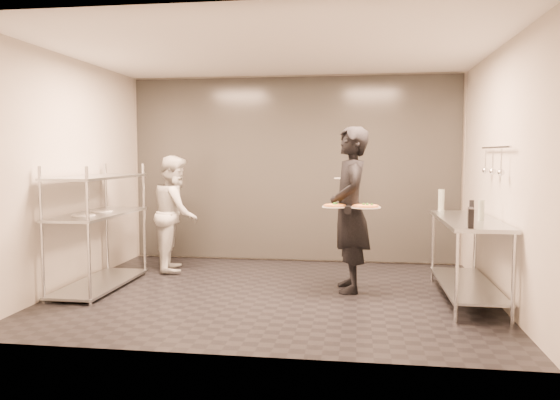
# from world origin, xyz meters

# --- Properties ---
(room_shell) EXTENTS (5.00, 4.00, 2.80)m
(room_shell) POSITION_xyz_m (0.00, 1.18, 1.40)
(room_shell) COLOR black
(room_shell) RESTS_ON ground
(pass_rack) EXTENTS (0.60, 1.60, 1.50)m
(pass_rack) POSITION_xyz_m (-2.15, -0.00, 0.77)
(pass_rack) COLOR silver
(pass_rack) RESTS_ON ground
(prep_counter) EXTENTS (0.60, 1.80, 0.92)m
(prep_counter) POSITION_xyz_m (2.18, 0.00, 0.63)
(prep_counter) COLOR silver
(prep_counter) RESTS_ON ground
(utensil_rail) EXTENTS (0.07, 1.20, 0.31)m
(utensil_rail) POSITION_xyz_m (2.43, -0.00, 1.55)
(utensil_rail) COLOR silver
(utensil_rail) RESTS_ON room_shell
(waiter) EXTENTS (0.56, 0.77, 1.95)m
(waiter) POSITION_xyz_m (0.88, 0.27, 0.97)
(waiter) COLOR black
(waiter) RESTS_ON ground
(chef) EXTENTS (0.78, 0.91, 1.61)m
(chef) POSITION_xyz_m (-1.55, 1.10, 0.80)
(chef) COLOR silver
(chef) RESTS_ON ground
(pizza_plate_near) EXTENTS (0.29, 0.29, 0.05)m
(pizza_plate_near) POSITION_xyz_m (0.71, 0.04, 1.04)
(pizza_plate_near) COLOR white
(pizza_plate_near) RESTS_ON waiter
(pizza_plate_far) EXTENTS (0.34, 0.34, 0.05)m
(pizza_plate_far) POSITION_xyz_m (1.06, 0.04, 1.03)
(pizza_plate_far) COLOR white
(pizza_plate_far) RESTS_ON waiter
(salad_plate) EXTENTS (0.31, 0.31, 0.07)m
(salad_plate) POSITION_xyz_m (0.83, 0.56, 1.35)
(salad_plate) COLOR white
(salad_plate) RESTS_ON waiter
(pos_monitor) EXTENTS (0.09, 0.26, 0.18)m
(pos_monitor) POSITION_xyz_m (2.06, -0.72, 1.01)
(pos_monitor) COLOR black
(pos_monitor) RESTS_ON prep_counter
(bottle_green) EXTENTS (0.08, 0.08, 0.27)m
(bottle_green) POSITION_xyz_m (2.00, 0.80, 1.05)
(bottle_green) COLOR gray
(bottle_green) RESTS_ON prep_counter
(bottle_clear) EXTENTS (0.07, 0.07, 0.22)m
(bottle_clear) POSITION_xyz_m (2.28, -0.15, 1.03)
(bottle_clear) COLOR gray
(bottle_clear) RESTS_ON prep_counter
(bottle_dark) EXTENTS (0.05, 0.05, 0.19)m
(bottle_dark) POSITION_xyz_m (2.25, 0.20, 1.01)
(bottle_dark) COLOR black
(bottle_dark) RESTS_ON prep_counter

